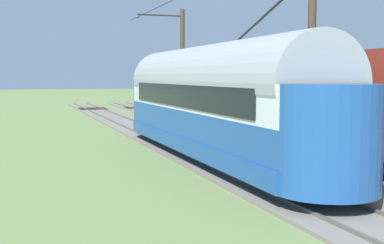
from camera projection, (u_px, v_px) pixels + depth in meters
The scene contains 8 objects.
ground_plane at pixel (260, 157), 20.58m from camera, with size 220.00×220.00×0.00m, color olive.
track_streetcar_siding at pixel (305, 152), 21.58m from camera, with size 2.80×80.00×0.18m.
track_adjacent_siding at pixel (205, 157), 20.17m from camera, with size 2.80×80.00×0.18m.
vintage_streetcar at pixel (212, 100), 19.25m from camera, with size 2.65×17.48×5.75m.
boxcar_adjacent at pixel (327, 102), 19.98m from camera, with size 2.96×13.69×3.85m.
catenary_pole_foreground at pixel (181, 66), 31.42m from camera, with size 2.94×0.28×7.12m.
catenary_pole_mid_near at pixel (309, 59), 17.80m from camera, with size 2.94×0.28×7.12m.
switch_stand at pixel (217, 114), 34.30m from camera, with size 0.50×0.30×1.24m.
Camera 1 is at (9.10, 18.43, 3.17)m, focal length 49.02 mm.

